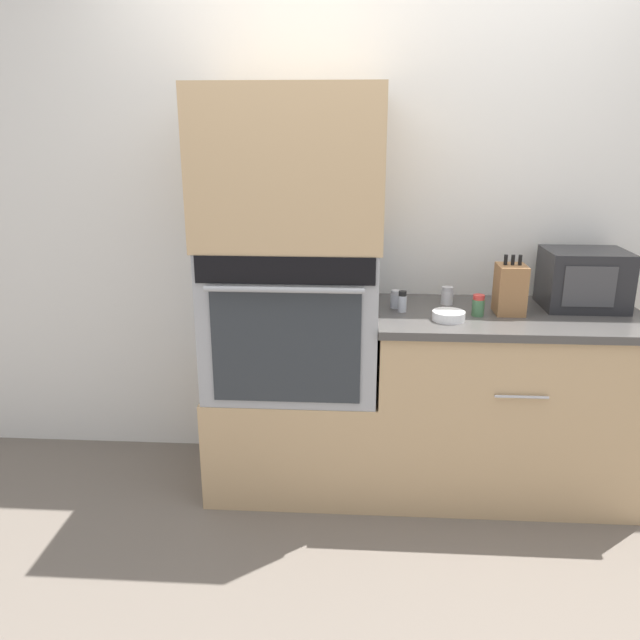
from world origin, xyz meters
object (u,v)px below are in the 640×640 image
Objects in this scene: wall_oven at (293,315)px; condiment_jar_mid at (402,302)px; microwave at (584,279)px; condiment_jar_near at (478,306)px; condiment_jar_far at (447,296)px; condiment_jar_back at (396,299)px; knife_block at (510,289)px; bowl at (449,316)px.

wall_oven reaches higher than condiment_jar_mid.
microwave reaches higher than condiment_jar_near.
wall_oven reaches higher than microwave.
microwave is at bearing 18.37° from condiment_jar_near.
condiment_jar_far is 0.26m from condiment_jar_back.
condiment_jar_back is at bearing -175.79° from microwave.
condiment_jar_far is at bearing 152.76° from knife_block.
condiment_jar_mid is at bearing -171.47° from microwave.
condiment_jar_near is (0.14, 0.08, 0.03)m from bowl.
wall_oven is 0.50m from condiment_jar_mid.
microwave reaches higher than bowl.
condiment_jar_near is at bearing 28.89° from bowl.
microwave is at bearing 8.53° from condiment_jar_mid.
microwave is 2.58× the size of bowl.
bowl is 0.23m from condiment_jar_mid.
knife_block is 0.48m from condiment_jar_mid.
microwave reaches higher than condiment_jar_far.
microwave is 3.78× the size of condiment_jar_mid.
condiment_jar_far is at bearing 84.20° from bowl.
knife_block is at bearing -0.00° from wall_oven.
condiment_jar_near is (-0.50, -0.16, -0.09)m from microwave.
condiment_jar_near is at bearing -58.40° from condiment_jar_far.
condiment_jar_far is at bearing 10.43° from wall_oven.
condiment_jar_near reaches higher than condiment_jar_far.
condiment_jar_mid is 1.16× the size of condiment_jar_back.
wall_oven is 2.11× the size of microwave.
wall_oven is 2.88× the size of knife_block.
knife_block reaches higher than condiment_jar_back.
condiment_jar_near is at bearing -16.04° from condiment_jar_back.
knife_block reaches higher than condiment_jar_far.
knife_block reaches higher than condiment_jar_near.
microwave is 0.86m from condiment_jar_back.
knife_block is 2.78× the size of condiment_jar_near.
wall_oven is 5.43× the size of bowl.
wall_oven reaches higher than knife_block.
condiment_jar_back is at bearing 6.39° from wall_oven.
condiment_jar_back is (0.47, 0.05, 0.07)m from wall_oven.
condiment_jar_near is (0.82, -0.05, 0.08)m from wall_oven.
condiment_jar_far is (-0.25, 0.13, -0.07)m from knife_block.
knife_block is 0.32m from bowl.
condiment_jar_mid is 0.07m from condiment_jar_back.
wall_oven is at bearing 179.01° from condiment_jar_mid.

